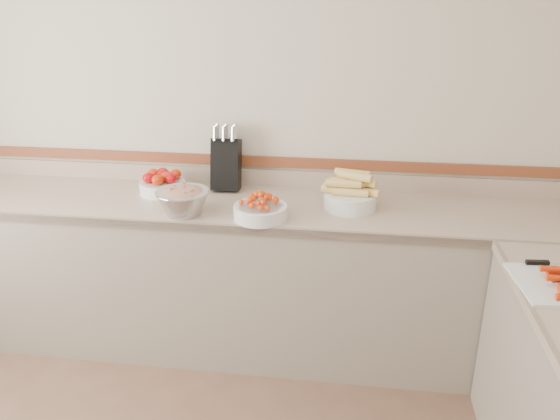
# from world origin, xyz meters

# --- Properties ---
(back_wall) EXTENTS (4.00, 0.00, 4.00)m
(back_wall) POSITION_xyz_m (0.00, 2.00, 1.30)
(back_wall) COLOR beige
(back_wall) RESTS_ON ground_plane
(counter_back) EXTENTS (4.00, 0.65, 1.08)m
(counter_back) POSITION_xyz_m (0.00, 1.68, 0.45)
(counter_back) COLOR tan
(counter_back) RESTS_ON ground_plane
(knife_block) EXTENTS (0.17, 0.20, 0.39)m
(knife_block) POSITION_xyz_m (-0.04, 1.90, 1.06)
(knife_block) COLOR black
(knife_block) RESTS_ON counter_back
(tomato_bowl) EXTENTS (0.26, 0.26, 0.13)m
(tomato_bowl) POSITION_xyz_m (-0.39, 1.78, 0.96)
(tomato_bowl) COLOR silver
(tomato_bowl) RESTS_ON counter_back
(cherry_tomato_bowl) EXTENTS (0.28, 0.28, 0.15)m
(cherry_tomato_bowl) POSITION_xyz_m (0.23, 1.47, 0.95)
(cherry_tomato_bowl) COLOR silver
(cherry_tomato_bowl) RESTS_ON counter_back
(corn_bowl) EXTENTS (0.31, 0.28, 0.21)m
(corn_bowl) POSITION_xyz_m (0.68, 1.68, 0.97)
(corn_bowl) COLOR silver
(corn_bowl) RESTS_ON counter_back
(rhubarb_bowl) EXTENTS (0.28, 0.28, 0.15)m
(rhubarb_bowl) POSITION_xyz_m (-0.17, 1.47, 0.98)
(rhubarb_bowl) COLOR #B2B2BA
(rhubarb_bowl) RESTS_ON counter_back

